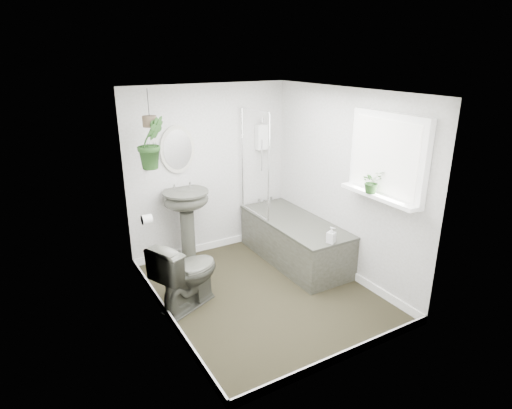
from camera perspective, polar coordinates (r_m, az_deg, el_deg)
floor at (r=5.16m, az=0.85°, el=-11.66°), size 2.30×2.80×0.02m
ceiling at (r=4.42m, az=1.01°, el=14.98°), size 2.30×2.80×0.02m
wall_back at (r=5.86m, az=-6.20°, el=4.51°), size 2.30×0.02×2.30m
wall_front at (r=3.62m, az=12.55°, el=-5.71°), size 2.30×0.02×2.30m
wall_left at (r=4.22m, az=-12.72°, el=-1.97°), size 0.02×2.80×2.30m
wall_right at (r=5.32m, az=11.70°, el=2.65°), size 0.02×2.80×2.30m
skirting at (r=5.13m, az=0.86°, el=-11.08°), size 2.30×2.80×0.10m
bathtub at (r=5.78m, az=5.15°, el=-4.76°), size 0.72×1.72×0.58m
bath_screen at (r=5.67m, az=-0.15°, el=5.46°), size 0.04×0.72×1.40m
shower_box at (r=6.07m, az=0.92°, el=9.02°), size 0.20×0.10×0.35m
oval_mirror at (r=5.58m, az=-10.41°, el=7.23°), size 0.46×0.03×0.62m
wall_sconce at (r=5.48m, az=-14.25°, el=5.64°), size 0.04×0.04×0.22m
toilet_roll_holder at (r=4.95m, az=-14.36°, el=-1.93°), size 0.11×0.11×0.11m
window_recess at (r=4.67m, az=17.15°, el=6.17°), size 0.08×1.00×0.90m
window_sill at (r=4.73m, az=16.06°, el=1.14°), size 0.18×1.00×0.04m
window_blinds at (r=4.64m, az=16.77°, el=6.11°), size 0.01×0.86×0.76m
toilet at (r=4.78m, az=-9.18°, el=-9.00°), size 0.89×0.72×0.79m
pedestal_sink at (r=5.70m, az=-9.13°, el=-2.94°), size 0.63×0.55×1.01m
sill_plant at (r=4.70m, az=15.19°, el=2.94°), size 0.25×0.23×0.25m
hanging_plant at (r=5.01m, az=-13.78°, el=8.01°), size 0.35×0.30×0.60m
soap_bottle at (r=5.03m, az=10.00°, el=-4.02°), size 0.12×0.12×0.19m
hanging_pot at (r=4.97m, az=-14.00°, el=10.71°), size 0.16×0.16×0.12m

